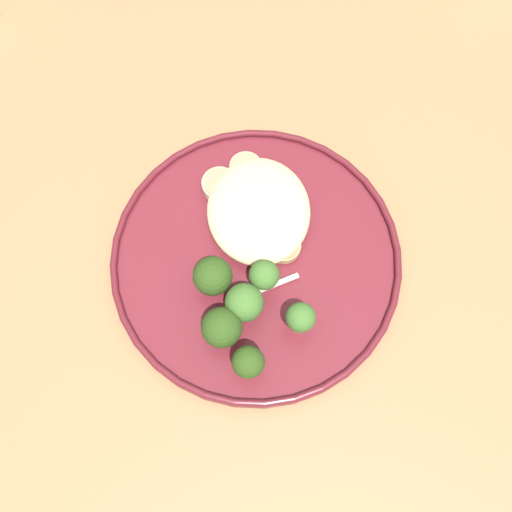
# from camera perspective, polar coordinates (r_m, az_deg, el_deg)

# --- Properties ---
(ground) EXTENTS (6.00, 6.00, 0.00)m
(ground) POSITION_cam_1_polar(r_m,az_deg,el_deg) (1.35, 1.73, -12.68)
(ground) COLOR #665B51
(wooden_dining_table) EXTENTS (1.40, 1.00, 0.74)m
(wooden_dining_table) POSITION_cam_1_polar(r_m,az_deg,el_deg) (0.70, 3.27, -6.59)
(wooden_dining_table) COLOR #9E754C
(wooden_dining_table) RESTS_ON ground
(dinner_plate) EXTENTS (0.29, 0.29, 0.02)m
(dinner_plate) POSITION_cam_1_polar(r_m,az_deg,el_deg) (0.63, 0.00, -0.34)
(dinner_plate) COLOR maroon
(dinner_plate) RESTS_ON wooden_dining_table
(noodle_bed) EXTENTS (0.12, 0.10, 0.03)m
(noodle_bed) POSITION_cam_1_polar(r_m,az_deg,el_deg) (0.63, 0.24, 4.14)
(noodle_bed) COLOR beige
(noodle_bed) RESTS_ON dinner_plate
(seared_scallop_left_edge) EXTENTS (0.04, 0.04, 0.02)m
(seared_scallop_left_edge) POSITION_cam_1_polar(r_m,az_deg,el_deg) (0.65, -3.32, 6.43)
(seared_scallop_left_edge) COLOR beige
(seared_scallop_left_edge) RESTS_ON dinner_plate
(seared_scallop_right_edge) EXTENTS (0.03, 0.03, 0.02)m
(seared_scallop_right_edge) POSITION_cam_1_polar(r_m,az_deg,el_deg) (0.64, -0.52, 4.57)
(seared_scallop_right_edge) COLOR #DBB77A
(seared_scallop_right_edge) RESTS_ON dinner_plate
(seared_scallop_front_small) EXTENTS (0.02, 0.02, 0.01)m
(seared_scallop_front_small) POSITION_cam_1_polar(r_m,az_deg,el_deg) (0.63, 1.27, 2.50)
(seared_scallop_front_small) COLOR #DBB77A
(seared_scallop_front_small) RESTS_ON dinner_plate
(seared_scallop_large_seared) EXTENTS (0.03, 0.03, 0.01)m
(seared_scallop_large_seared) POSITION_cam_1_polar(r_m,az_deg,el_deg) (0.65, -0.94, 7.98)
(seared_scallop_large_seared) COLOR beige
(seared_scallop_large_seared) RESTS_ON dinner_plate
(seared_scallop_rear_pale) EXTENTS (0.03, 0.03, 0.01)m
(seared_scallop_rear_pale) POSITION_cam_1_polar(r_m,az_deg,el_deg) (0.62, 2.52, 0.92)
(seared_scallop_rear_pale) COLOR #DBB77A
(seared_scallop_rear_pale) RESTS_ON dinner_plate
(seared_scallop_half_hidden) EXTENTS (0.03, 0.03, 0.02)m
(seared_scallop_half_hidden) POSITION_cam_1_polar(r_m,az_deg,el_deg) (0.64, 2.99, 5.72)
(seared_scallop_half_hidden) COLOR beige
(seared_scallop_half_hidden) RESTS_ON dinner_plate
(broccoli_floret_center_pile) EXTENTS (0.04, 0.04, 0.05)m
(broccoli_floret_center_pile) POSITION_cam_1_polar(r_m,az_deg,el_deg) (0.58, -1.09, -3.80)
(broccoli_floret_center_pile) COLOR #89A356
(broccoli_floret_center_pile) RESTS_ON dinner_plate
(broccoli_floret_small_sprig) EXTENTS (0.03, 0.03, 0.05)m
(broccoli_floret_small_sprig) POSITION_cam_1_polar(r_m,az_deg,el_deg) (0.58, 4.04, -5.66)
(broccoli_floret_small_sprig) COLOR #89A356
(broccoli_floret_small_sprig) RESTS_ON dinner_plate
(broccoli_floret_front_edge) EXTENTS (0.04, 0.04, 0.05)m
(broccoli_floret_front_edge) POSITION_cam_1_polar(r_m,az_deg,el_deg) (0.58, -3.12, -6.53)
(broccoli_floret_front_edge) COLOR #89A356
(broccoli_floret_front_edge) RESTS_ON dinner_plate
(broccoli_floret_rear_charred) EXTENTS (0.03, 0.03, 0.05)m
(broccoli_floret_rear_charred) POSITION_cam_1_polar(r_m,az_deg,el_deg) (0.59, 0.75, -1.78)
(broccoli_floret_rear_charred) COLOR #7A994C
(broccoli_floret_rear_charred) RESTS_ON dinner_plate
(broccoli_floret_beside_noodles) EXTENTS (0.04, 0.04, 0.05)m
(broccoli_floret_beside_noodles) POSITION_cam_1_polar(r_m,az_deg,el_deg) (0.59, -3.95, -1.84)
(broccoli_floret_beside_noodles) COLOR #7A994C
(broccoli_floret_beside_noodles) RESTS_ON dinner_plate
(broccoli_floret_tall_stalk) EXTENTS (0.03, 0.03, 0.05)m
(broccoli_floret_tall_stalk) POSITION_cam_1_polar(r_m,az_deg,el_deg) (0.57, -0.70, -9.65)
(broccoli_floret_tall_stalk) COLOR #89A356
(broccoli_floret_tall_stalk) RESTS_ON dinner_plate
(onion_sliver_long_sliver) EXTENTS (0.05, 0.04, 0.00)m
(onion_sliver_long_sliver) POSITION_cam_1_polar(r_m,az_deg,el_deg) (0.61, -1.37, -5.60)
(onion_sliver_long_sliver) COLOR silver
(onion_sliver_long_sliver) RESTS_ON dinner_plate
(onion_sliver_pale_crescent) EXTENTS (0.04, 0.03, 0.00)m
(onion_sliver_pale_crescent) POSITION_cam_1_polar(r_m,az_deg,el_deg) (0.63, 0.11, 0.67)
(onion_sliver_pale_crescent) COLOR silver
(onion_sliver_pale_crescent) RESTS_ON dinner_plate
(onion_sliver_curled_piece) EXTENTS (0.02, 0.06, 0.00)m
(onion_sliver_curled_piece) POSITION_cam_1_polar(r_m,az_deg,el_deg) (0.61, 1.43, -2.73)
(onion_sliver_curled_piece) COLOR silver
(onion_sliver_curled_piece) RESTS_ON dinner_plate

